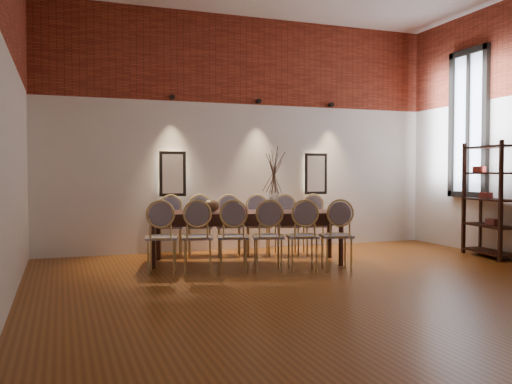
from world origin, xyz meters
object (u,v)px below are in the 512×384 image
object	(u,v)px
bowl	(211,206)
vase	(274,201)
chair_far_f	(315,225)
chair_far_c	(229,226)
chair_near_d	(268,236)
chair_near_b	(198,237)
chair_far_d	(258,226)
chair_near_c	(233,237)
dining_table	(247,237)
chair_far_a	(170,226)
shelving_rack	(490,200)
chair_near_a	(162,237)
chair_near_e	(302,236)
chair_far_e	(287,225)
chair_far_b	(200,226)
chair_near_f	(337,236)
book	(239,210)

from	to	relation	value
bowl	vase	bearing A→B (deg)	-11.78
chair_far_f	chair_far_c	bearing A→B (deg)	0.00
chair_near_d	bowl	size ratio (longest dim) A/B	3.92
chair_near_b	chair_far_d	distance (m)	1.73
chair_near_b	bowl	xyz separation A→B (m)	(0.35, 0.61, 0.37)
chair_near_c	vase	distance (m)	1.06
dining_table	chair_near_d	world-z (taller)	chair_near_d
chair_far_c	chair_far_a	bearing A→B (deg)	0.00
chair_far_a	chair_far_f	bearing A→B (deg)	-180.00
chair_far_c	chair_far_d	xyz separation A→B (m)	(0.45, -0.12, 0.00)
chair_near_c	chair_far_a	bearing A→B (deg)	122.56
chair_near_d	chair_far_d	world-z (taller)	same
chair_far_a	shelving_rack	bearing A→B (deg)	174.10
chair_near_a	chair_near_c	world-z (taller)	same
chair_near_e	chair_far_e	size ratio (longest dim) A/B	1.00
chair_near_a	shelving_rack	distance (m)	5.10
chair_near_a	chair_near_d	size ratio (longest dim) A/B	1.00
chair_far_f	dining_table	bearing A→B (deg)	32.07
chair_far_b	chair_far_d	size ratio (longest dim) A/B	1.00
chair_near_e	chair_near_f	distance (m)	0.47
shelving_rack	chair_near_c	bearing A→B (deg)	-173.60
chair_far_d	chair_far_f	distance (m)	0.93
dining_table	chair_near_b	size ratio (longest dim) A/B	2.97
chair_near_f	bowl	distance (m)	1.85
bowl	shelving_rack	distance (m)	4.35
chair_near_a	shelving_rack	world-z (taller)	shelving_rack
chair_near_e	bowl	world-z (taller)	chair_near_e
chair_near_c	book	size ratio (longest dim) A/B	3.62
chair_near_b	chair_far_f	distance (m)	2.36
chair_near_d	chair_far_b	world-z (taller)	same
chair_far_e	chair_far_b	bearing A→B (deg)	0.00
chair_near_a	chair_far_a	world-z (taller)	same
chair_far_e	bowl	bearing A→B (deg)	32.72
chair_near_d	vase	xyz separation A→B (m)	(0.35, 0.66, 0.43)
dining_table	chair_far_d	world-z (taller)	chair_far_d
chair_near_e	shelving_rack	distance (m)	3.30
book	chair_near_d	bearing A→B (deg)	-84.22
dining_table	chair_near_c	xyz separation A→B (m)	(-0.41, -0.64, 0.09)
chair_far_f	bowl	world-z (taller)	chair_far_f
chair_far_d	chair_far_f	xyz separation A→B (m)	(0.90, -0.24, 0.00)
shelving_rack	chair_near_d	bearing A→B (deg)	-171.99
chair_near_d	chair_near_e	distance (m)	0.47
chair_far_c	chair_near_a	bearing A→B (deg)	57.44
chair_far_e	chair_far_f	size ratio (longest dim) A/B	1.00
chair_near_d	chair_far_f	bearing A→B (deg)	57.44
chair_near_e	bowl	size ratio (longest dim) A/B	3.92
chair_far_c	dining_table	bearing A→B (deg)	107.70
chair_far_c	chair_near_f	bearing A→B (deg)	133.76
book	shelving_rack	size ratio (longest dim) A/B	0.14
chair_far_a	bowl	world-z (taller)	chair_far_a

